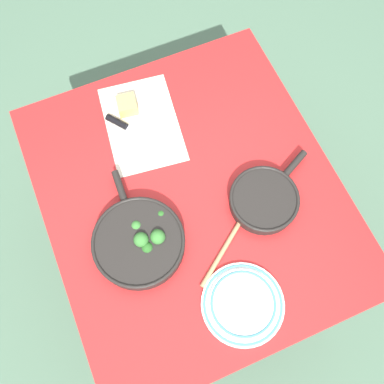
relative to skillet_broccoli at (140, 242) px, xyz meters
The scene contains 9 objects.
ground_plane 0.81m from the skillet_broccoli, 67.09° to the right, with size 14.00×14.00×0.00m, color #51755B.
dining_table_red 0.27m from the skillet_broccoli, 67.09° to the right, with size 1.12×0.98×0.74m.
skillet_broccoli is the anchor object (origin of this frame).
skillet_eggs 0.43m from the skillet_broccoli, 93.63° to the right, with size 0.23×0.33×0.05m.
wooden_spoon 0.32m from the skillet_broccoli, 102.91° to the right, with size 0.24×0.32×0.02m.
parchment_sheet 0.45m from the skillet_broccoli, 21.38° to the right, with size 0.40×0.30×0.00m.
grater_knife 0.43m from the skillet_broccoli, 15.28° to the right, with size 0.23×0.18×0.02m.
cheese_block 0.51m from the skillet_broccoli, 15.46° to the right, with size 0.08×0.08×0.05m.
dinner_plate_stack 0.38m from the skillet_broccoli, 143.99° to the right, with size 0.26×0.26×0.03m.
Camera 1 is at (-0.47, 0.20, 2.10)m, focal length 40.00 mm.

